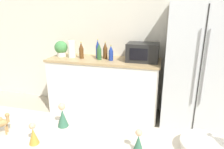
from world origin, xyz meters
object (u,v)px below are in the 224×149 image
back_bottle_2 (105,51)px  fruit_bowl (203,146)px  back_bottle_3 (98,49)px  wise_man_figurine_purple (33,135)px  back_bottle_1 (111,53)px  potted_plant (61,48)px  back_bottle_4 (81,51)px  paper_towel_roll (72,49)px  refrigerator (196,68)px  wise_man_figurine_blue (63,116)px  wise_man_figurine_crimson (138,142)px  back_bottle_0 (99,52)px  camel_figurine (1,122)px  microwave (143,52)px

back_bottle_2 → fruit_bowl: back_bottle_2 is taller
back_bottle_3 → wise_man_figurine_purple: 2.27m
back_bottle_3 → fruit_bowl: size_ratio=1.24×
fruit_bowl → back_bottle_1: bearing=118.2°
potted_plant → back_bottle_1: (0.90, -0.07, -0.02)m
back_bottle_4 → wise_man_figurine_purple: (0.62, -2.14, -0.06)m
potted_plant → back_bottle_4: back_bottle_4 is taller
paper_towel_roll → wise_man_figurine_purple: size_ratio=2.07×
refrigerator → back_bottle_1: refrigerator is taller
paper_towel_roll → back_bottle_1: paper_towel_roll is taller
back_bottle_4 → wise_man_figurine_blue: 2.05m
back_bottle_2 → wise_man_figurine_crimson: bearing=-68.9°
refrigerator → back_bottle_0: bearing=-179.9°
back_bottle_0 → back_bottle_2: 0.12m
back_bottle_0 → fruit_bowl: back_bottle_0 is taller
fruit_bowl → wise_man_figurine_crimson: 0.35m
refrigerator → wise_man_figurine_blue: 2.21m
fruit_bowl → camel_figurine: camel_figurine is taller
refrigerator → microwave: refrigerator is taller
back_bottle_2 → wise_man_figurine_crimson: 2.30m
back_bottle_3 → wise_man_figurine_purple: (0.37, -2.24, -0.08)m
camel_figurine → wise_man_figurine_blue: bearing=28.7°
paper_towel_roll → back_bottle_1: (0.69, -0.05, -0.02)m
back_bottle_1 → back_bottle_3: 0.28m
back_bottle_2 → camel_figurine: bearing=-90.3°
fruit_bowl → wise_man_figurine_crimson: bearing=-165.1°
microwave → back_bottle_3: back_bottle_3 is taller
fruit_bowl → wise_man_figurine_purple: size_ratio=1.86×
back_bottle_4 → wise_man_figurine_crimson: bearing=-59.6°
potted_plant → wise_man_figurine_blue: size_ratio=1.59×
potted_plant → microwave: 1.38m
wise_man_figurine_crimson → paper_towel_roll: bearing=123.8°
microwave → back_bottle_2: size_ratio=1.76×
back_bottle_2 → wise_man_figurine_crimson: (0.83, -2.15, -0.06)m
refrigerator → paper_towel_roll: refrigerator is taller
wise_man_figurine_purple → back_bottle_4: bearing=106.1°
microwave → back_bottle_0: 0.69m
paper_towel_roll → potted_plant: bearing=172.8°
wise_man_figurine_crimson → back_bottle_2: bearing=111.1°
paper_towel_roll → fruit_bowl: 2.65m
refrigerator → wise_man_figurine_blue: refrigerator is taller
refrigerator → back_bottle_4: bearing=179.9°
paper_towel_roll → wise_man_figurine_purple: (0.81, -2.17, -0.07)m
back_bottle_1 → wise_man_figurine_blue: (0.19, -1.92, -0.03)m
refrigerator → back_bottle_0: size_ratio=6.68×
back_bottle_4 → camel_figurine: bearing=-80.1°
microwave → wise_man_figurine_crimson: size_ratio=3.50×
refrigerator → wise_man_figurine_blue: (-1.08, -1.93, 0.12)m
back_bottle_2 → back_bottle_3: bearing=177.4°
back_bottle_3 → wise_man_figurine_blue: size_ratio=1.87×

